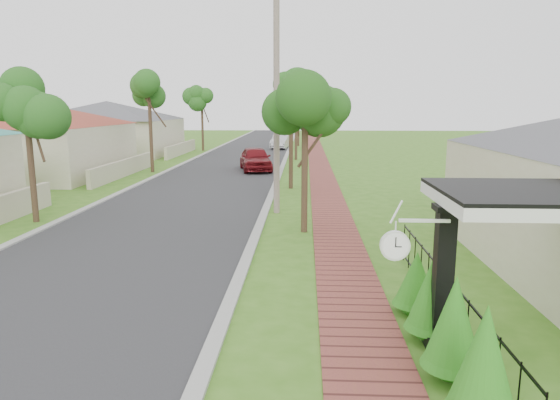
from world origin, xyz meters
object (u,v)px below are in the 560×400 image
(near_tree, at_px, (305,117))
(station_clock, at_px, (397,244))
(utility_pole, at_px, (277,99))
(parked_car_red, at_px, (255,159))
(porch_post, at_px, (442,286))
(parked_car_white, at_px, (281,142))

(near_tree, xyz_separation_m, station_clock, (1.48, -8.40, -1.81))
(utility_pole, relative_size, station_clock, 7.98)
(parked_car_red, bearing_deg, porch_post, -88.98)
(parked_car_red, relative_size, parked_car_white, 1.06)
(parked_car_white, relative_size, near_tree, 0.90)
(parked_car_red, bearing_deg, near_tree, -90.69)
(porch_post, xyz_separation_m, parked_car_red, (-5.55, 24.02, -0.35))
(near_tree, height_order, station_clock, near_tree)
(station_clock, bearing_deg, utility_pole, 102.68)
(utility_pole, bearing_deg, station_clock, -77.32)
(parked_car_white, distance_m, station_clock, 41.99)
(near_tree, bearing_deg, station_clock, -80.00)
(near_tree, height_order, utility_pole, utility_pole)
(parked_car_white, bearing_deg, near_tree, -79.18)
(porch_post, distance_m, utility_pole, 11.98)
(porch_post, height_order, station_clock, porch_post)
(parked_car_red, distance_m, parked_car_white, 17.39)
(parked_car_white, bearing_deg, parked_car_red, -85.94)
(parked_car_white, distance_m, utility_pole, 30.64)
(porch_post, relative_size, parked_car_white, 0.59)
(porch_post, height_order, near_tree, near_tree)
(porch_post, height_order, parked_car_white, porch_post)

